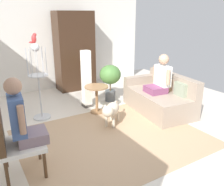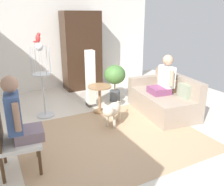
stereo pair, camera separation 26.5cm
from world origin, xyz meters
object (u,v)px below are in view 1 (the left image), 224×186
dog (111,110)px  potted_plant (110,77)px  couch (160,98)px  armchair (12,140)px  round_end_table (97,95)px  column_lamp (86,80)px  bird_cage_stand (39,81)px  parrot (34,38)px  armoire_cabinet (75,51)px  person_on_couch (160,77)px  person_on_armchair (21,117)px

dog → potted_plant: potted_plant is taller
couch → armchair: 3.30m
armchair → round_end_table: 2.37m
couch → column_lamp: size_ratio=1.31×
couch → bird_cage_stand: 2.62m
potted_plant → bird_cage_stand: bearing=-175.6°
dog → armchair: bearing=-161.7°
couch → potted_plant: bearing=120.0°
armchair → parrot: bearing=64.1°
column_lamp → bird_cage_stand: bearing=-174.8°
armoire_cabinet → potted_plant: bearing=-78.0°
person_on_couch → column_lamp: 1.66m
armchair → potted_plant: size_ratio=1.00×
bird_cage_stand → dog: bearing=-44.8°
armchair → person_on_armchair: person_on_armchair is taller
couch → round_end_table: couch is taller
couch → person_on_armchair: (-3.07, -0.73, 0.52)m
armchair → bird_cage_stand: (0.82, 1.68, 0.26)m
armchair → armoire_cabinet: 4.00m
round_end_table → column_lamp: column_lamp is taller
person_on_couch → round_end_table: (-1.22, 0.64, -0.37)m
person_on_armchair → dog: bearing=20.2°
person_on_armchair → column_lamp: (1.78, 1.80, -0.17)m
column_lamp → armoire_cabinet: size_ratio=0.61×
parrot → armoire_cabinet: (1.46, 1.56, -0.56)m
couch → armoire_cabinet: bearing=110.4°
armchair → bird_cage_stand: 1.89m
person_on_couch → dog: size_ratio=1.28×
column_lamp → round_end_table: bearing=-86.5°
bird_cage_stand → potted_plant: (1.75, 0.14, -0.19)m
round_end_table → person_on_armchair: bearing=-143.1°
armchair → person_on_couch: size_ratio=1.10×
round_end_table → armoire_cabinet: bearing=80.3°
potted_plant → round_end_table: bearing=-142.9°
person_on_armchair → parrot: size_ratio=4.71×
person_on_armchair → round_end_table: bearing=36.9°
dog → armoire_cabinet: size_ratio=0.30×
armoire_cabinet → person_on_couch: bearing=-70.6°
couch → potted_plant: potted_plant is taller
dog → armoire_cabinet: bearing=81.6°
couch → potted_plant: (-0.64, 1.10, 0.31)m
couch → armoire_cabinet: 2.81m
potted_plant → armoire_cabinet: (-0.30, 1.43, 0.47)m
round_end_table → column_lamp: size_ratio=0.46×
armchair → potted_plant: potted_plant is taller
person_on_couch → armoire_cabinet: size_ratio=0.38×
bird_cage_stand → armoire_cabinet: size_ratio=0.72×
parrot → potted_plant: 2.04m
person_on_couch → bird_cage_stand: size_ratio=0.53×
armchair → person_on_armchair: size_ratio=1.01×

